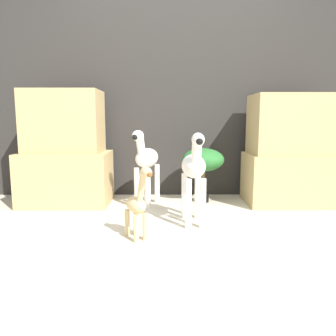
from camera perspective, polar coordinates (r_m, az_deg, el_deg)
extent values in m
plane|color=beige|center=(2.36, 2.64, -12.57)|extent=(14.00, 14.00, 0.00)
cube|color=#2D2B28|center=(3.69, 1.56, 12.38)|extent=(6.40, 0.08, 2.20)
cube|color=tan|center=(3.44, -17.27, -1.70)|extent=(0.86, 0.54, 0.52)
cube|color=tan|center=(3.40, -17.68, 7.72)|extent=(0.73, 0.46, 0.60)
cube|color=tan|center=(3.52, 20.33, -1.80)|extent=(0.86, 0.54, 0.50)
cube|color=tan|center=(3.47, 20.79, 7.09)|extent=(0.79, 0.50, 0.58)
cylinder|color=white|center=(2.57, 6.05, -6.19)|extent=(0.05, 0.05, 0.39)
cylinder|color=white|center=(2.56, 3.54, -6.26)|extent=(0.05, 0.05, 0.39)
cylinder|color=white|center=(2.83, 5.16, -4.83)|extent=(0.05, 0.05, 0.39)
cylinder|color=white|center=(2.82, 2.88, -4.88)|extent=(0.05, 0.05, 0.39)
ellipsoid|color=white|center=(2.64, 4.46, 0.34)|extent=(0.21, 0.39, 0.19)
cylinder|color=white|center=(2.47, 5.01, 2.91)|extent=(0.08, 0.14, 0.22)
ellipsoid|color=white|center=(2.40, 5.26, 4.94)|extent=(0.10, 0.17, 0.10)
sphere|color=black|center=(2.33, 5.52, 4.62)|extent=(0.05, 0.05, 0.05)
cube|color=black|center=(2.46, 5.01, 3.14)|extent=(0.02, 0.08, 0.18)
cylinder|color=white|center=(3.11, -3.52, -3.63)|extent=(0.05, 0.05, 0.39)
cylinder|color=white|center=(3.15, -5.46, -3.49)|extent=(0.05, 0.05, 0.39)
cylinder|color=white|center=(3.35, -1.92, -2.72)|extent=(0.05, 0.05, 0.39)
cylinder|color=white|center=(3.39, -3.73, -2.61)|extent=(0.05, 0.05, 0.39)
ellipsoid|color=white|center=(3.20, -3.68, 1.77)|extent=(0.29, 0.42, 0.19)
cylinder|color=white|center=(3.04, -4.78, 3.94)|extent=(0.11, 0.15, 0.22)
ellipsoid|color=white|center=(2.98, -5.25, 5.61)|extent=(0.14, 0.19, 0.10)
sphere|color=black|center=(2.91, -5.79, 5.37)|extent=(0.05, 0.05, 0.05)
cube|color=black|center=(3.04, -4.79, 4.14)|extent=(0.04, 0.08, 0.18)
cylinder|color=#E0C184|center=(2.34, -3.96, -10.22)|extent=(0.04, 0.04, 0.19)
cylinder|color=#E0C184|center=(2.31, -5.57, -10.48)|extent=(0.04, 0.04, 0.19)
cylinder|color=#E0C184|center=(2.48, -5.57, -9.19)|extent=(0.04, 0.04, 0.19)
cylinder|color=#E0C184|center=(2.45, -7.11, -9.41)|extent=(0.04, 0.04, 0.19)
ellipsoid|color=#E0C184|center=(2.35, -5.62, -6.40)|extent=(0.21, 0.25, 0.12)
cylinder|color=#E0C184|center=(2.24, -4.67, -3.35)|extent=(0.10, 0.13, 0.25)
ellipsoid|color=#E0C184|center=(2.15, -3.83, -0.78)|extent=(0.12, 0.14, 0.07)
sphere|color=brown|center=(2.10, -3.21, -1.15)|extent=(0.04, 0.04, 0.04)
cylinder|color=black|center=(3.43, 6.02, -5.13)|extent=(0.13, 0.13, 0.09)
cylinder|color=brown|center=(3.40, 6.06, -2.49)|extent=(0.05, 0.05, 0.23)
ellipsoid|color=#286B2D|center=(3.36, 6.13, 1.45)|extent=(0.43, 0.43, 0.24)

